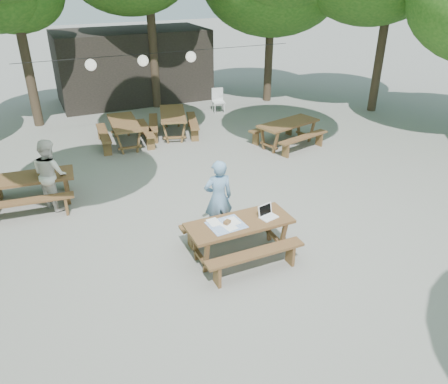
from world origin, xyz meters
TOP-DOWN VIEW (x-y plane):
  - ground at (0.00, 0.00)m, footprint 80.00×80.00m
  - pavilion at (0.50, 10.50)m, footprint 6.00×3.00m
  - main_picnic_table at (-0.55, -1.54)m, footprint 2.00×1.58m
  - picnic_table_nw at (-4.06, 2.26)m, footprint 2.07×1.75m
  - picnic_table_ne at (3.46, 3.13)m, footprint 2.23×2.00m
  - picnic_table_far_w at (-1.14, 5.32)m, footprint 1.71×2.05m
  - picnic_table_far_e at (0.53, 5.56)m, footprint 2.04×2.26m
  - woman at (-0.58, -0.63)m, footprint 0.64×0.45m
  - second_person at (-3.57, 2.02)m, footprint 0.92×0.99m
  - plastic_chair at (2.94, 7.27)m, footprint 0.51×0.51m
  - laptop at (0.02, -1.59)m, footprint 0.38×0.33m
  - tabletop_clutter at (-0.82, -1.53)m, footprint 0.68×0.62m
  - paper_lanterns at (-0.19, 6.00)m, footprint 9.00×0.34m

SIDE VIEW (x-z plane):
  - ground at x=0.00m, z-range 0.00..0.00m
  - plastic_chair at x=2.94m, z-range -0.19..0.71m
  - main_picnic_table at x=-0.55m, z-range 0.01..0.76m
  - picnic_table_nw at x=-4.06m, z-range 0.01..0.76m
  - picnic_table_ne at x=3.46m, z-range 0.01..0.76m
  - picnic_table_far_w at x=-1.14m, z-range 0.01..0.76m
  - picnic_table_far_e at x=0.53m, z-range 0.01..0.76m
  - tabletop_clutter at x=-0.82m, z-range 0.72..0.80m
  - laptop at x=0.02m, z-range 0.69..0.93m
  - woman at x=-0.58m, z-range 0.00..1.65m
  - second_person at x=-3.57m, z-range 0.00..1.65m
  - pavilion at x=0.50m, z-range 0.00..2.80m
  - paper_lanterns at x=-0.19m, z-range 2.21..2.59m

